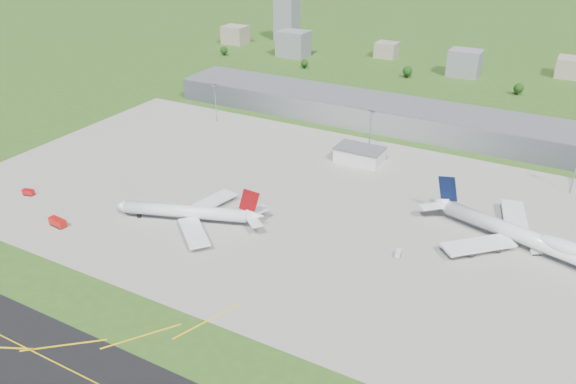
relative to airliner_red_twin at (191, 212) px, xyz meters
The scene contains 23 objects.
ground 154.95m from the airliner_red_twin, 77.94° to the left, with size 1400.00×1400.00×0.00m, color #32541A.
apron 59.49m from the airliner_red_twin, 44.37° to the left, with size 360.00×190.00×0.08m, color gray.
terminal 169.58m from the airliner_red_twin, 79.00° to the left, with size 300.00×42.00×15.00m, color gray.
ops_building 109.94m from the airliner_red_twin, 67.33° to the left, with size 26.00×16.00×8.00m, color silver.
mast_west 135.24m from the airliner_red_twin, 120.15° to the left, with size 3.50×2.00×25.90m.
mast_center 124.54m from the airliner_red_twin, 70.01° to the left, with size 3.50×2.00×25.90m.
airliner_red_twin is the anchor object (origin of this frame).
airliner_blue_quad 145.76m from the airliner_red_twin, 20.30° to the left, with size 82.09×63.06×21.88m.
fire_truck 61.08m from the airliner_red_twin, 147.75° to the right, with size 9.24×4.21×3.94m.
crash_tender 91.15m from the airliner_red_twin, 168.54° to the right, with size 6.35×3.75×3.13m.
tug_yellow 14.21m from the airliner_red_twin, 130.57° to the left, with size 4.09×3.69×1.78m.
van_white_near 95.70m from the airliner_red_twin, 11.33° to the left, with size 2.77×5.07×2.47m.
van_white_far 152.33m from the airliner_red_twin, 18.40° to the left, with size 4.97×4.09×2.36m.
bldg_far_w 372.22m from the airliner_red_twin, 120.27° to the left, with size 24.00×20.00×18.00m, color gray.
bldg_w 320.16m from the airliner_red_twin, 109.65° to the left, with size 28.00×22.00×24.00m, color slate.
bldg_cw 342.57m from the airliner_red_twin, 94.63° to the left, with size 20.00×18.00×14.00m, color gray.
bldg_c 315.87m from the airliner_red_twin, 80.46° to the left, with size 26.00×20.00×22.00m, color slate.
bldg_ce 375.56m from the airliner_red_twin, 69.36° to the left, with size 22.00×24.00×16.00m, color gray.
bldg_tall_w 390.80m from the airliner_red_twin, 112.22° to the left, with size 22.00×20.00×44.00m, color slate.
tree_far_w 319.04m from the airliner_red_twin, 121.70° to the left, with size 7.20×7.20×8.80m.
tree_w 277.53m from the airliner_red_twin, 106.24° to the left, with size 6.75×6.75×8.25m.
tree_c 281.72m from the airliner_red_twin, 87.48° to the left, with size 8.10×8.10×9.90m.
tree_e 294.79m from the airliner_red_twin, 69.68° to the left, with size 7.65×7.65×9.35m.
Camera 1 is at (115.22, -178.02, 132.74)m, focal length 35.00 mm.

